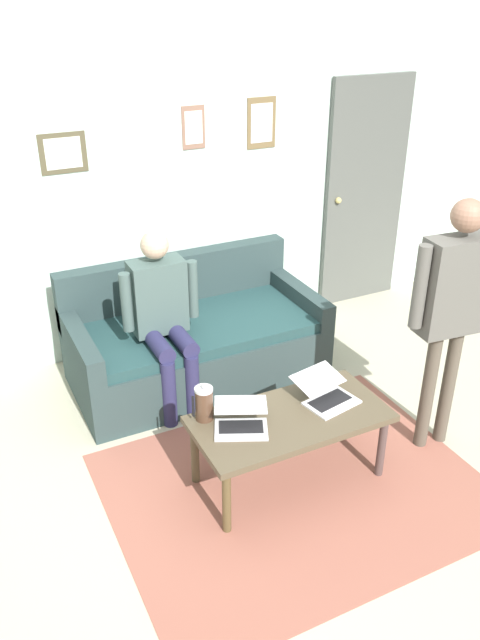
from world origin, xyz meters
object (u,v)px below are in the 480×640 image
at_px(interior_door, 365,194).
at_px(couch, 194,341).
at_px(person_seated, 163,312).
at_px(person_standing, 454,297).
at_px(coffee_table, 290,423).
at_px(french_press, 204,403).
at_px(laptop_left, 241,421).
at_px(laptop_center, 327,394).

relative_size(interior_door, couch, 1.11).
xyz_separation_m(couch, person_seated, (0.31, 0.23, 0.42)).
distance_m(person_standing, person_seated, 1.89).
xyz_separation_m(coffee_table, person_seated, (0.37, -1.11, 0.31)).
distance_m(interior_door, person_standing, 2.24).
relative_size(coffee_table, french_press, 4.86).
relative_size(laptop_left, person_seated, 0.31).
height_order(couch, french_press, couch).
bearing_deg(coffee_table, interior_door, -134.06).
distance_m(laptop_left, laptop_center, 0.58).
height_order(laptop_center, person_seated, person_seated).
bearing_deg(couch, french_press, 70.40).
distance_m(laptop_center, person_standing, 0.95).
distance_m(couch, laptop_center, 1.35).
relative_size(french_press, person_seated, 0.19).
height_order(coffee_table, laptop_center, laptop_center).
distance_m(laptop_left, french_press, 0.24).
relative_size(laptop_left, french_press, 1.66).
bearing_deg(person_seated, couch, -144.08).
bearing_deg(person_standing, french_press, -11.86).
height_order(french_press, person_standing, person_standing).
bearing_deg(french_press, laptop_center, 168.00).
height_order(laptop_center, person_standing, person_standing).
xyz_separation_m(couch, laptop_center, (-0.33, 1.29, 0.21)).
distance_m(interior_door, couch, 2.17).
bearing_deg(laptop_left, couch, -100.84).
height_order(person_standing, person_seated, person_standing).
distance_m(coffee_table, laptop_left, 0.32).
bearing_deg(couch, person_seated, 35.92).
bearing_deg(coffee_table, french_press, -23.72).
height_order(couch, laptop_left, couch).
bearing_deg(french_press, coffee_table, 156.28).
bearing_deg(person_seated, person_standing, 138.83).
xyz_separation_m(interior_door, person_seated, (2.27, 0.85, -0.30)).
distance_m(interior_door, laptop_left, 2.97).
xyz_separation_m(laptop_center, french_press, (0.74, -0.16, 0.06)).
bearing_deg(person_seated, laptop_left, 93.43).
bearing_deg(couch, interior_door, -162.39).
bearing_deg(person_standing, laptop_center, -11.72).
bearing_deg(french_press, laptop_left, 133.36).
relative_size(interior_door, coffee_table, 1.76).
xyz_separation_m(coffee_table, laptop_center, (-0.28, -0.05, 0.10)).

